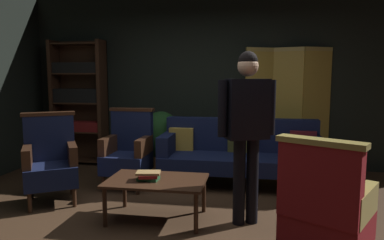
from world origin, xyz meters
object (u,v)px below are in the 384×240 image
(bookshelf, at_px, (79,100))
(book_green_cloth, at_px, (148,178))
(standing_figure, at_px, (247,122))
(folding_screen, at_px, (287,108))
(velvet_couch, at_px, (240,151))
(armchair_gilt_accent, at_px, (325,210))
(armchair_wing_left, at_px, (51,160))
(potted_plant, at_px, (161,137))
(book_red_leather, at_px, (148,175))
(armchair_wing_right, at_px, (128,150))
(coffee_table, at_px, (157,184))
(book_tan_leather, at_px, (148,173))

(bookshelf, height_order, book_green_cloth, bookshelf)
(standing_figure, bearing_deg, folding_screen, 74.66)
(folding_screen, xyz_separation_m, velvet_couch, (-0.68, -0.82, -0.53))
(armchair_gilt_accent, distance_m, armchair_wing_left, 3.04)
(velvet_couch, xyz_separation_m, potted_plant, (-1.23, 0.48, 0.08))
(bookshelf, xyz_separation_m, book_red_leather, (1.83, -2.13, -0.60))
(armchair_gilt_accent, bearing_deg, armchair_wing_left, 159.50)
(bookshelf, bearing_deg, velvet_couch, -15.35)
(potted_plant, bearing_deg, folding_screen, 10.29)
(armchair_wing_right, bearing_deg, bookshelf, 138.39)
(folding_screen, height_order, armchair_wing_left, folding_screen)
(folding_screen, xyz_separation_m, armchair_gilt_accent, (0.01, -2.94, -0.50))
(coffee_table, relative_size, armchair_wing_left, 0.96)
(folding_screen, distance_m, book_green_cloth, 2.76)
(potted_plant, bearing_deg, standing_figure, -53.22)
(armchair_gilt_accent, bearing_deg, potted_plant, 126.55)
(armchair_gilt_accent, xyz_separation_m, standing_figure, (-0.59, 0.81, 0.54))
(folding_screen, height_order, standing_figure, folding_screen)
(armchair_wing_right, distance_m, book_red_leather, 1.18)
(velvet_couch, xyz_separation_m, book_tan_leather, (-0.87, -1.39, 0.04))
(bookshelf, distance_m, armchair_wing_right, 1.76)
(coffee_table, height_order, standing_figure, standing_figure)
(bookshelf, relative_size, armchair_wing_right, 1.97)
(potted_plant, xyz_separation_m, book_tan_leather, (0.36, -1.86, -0.04))
(armchair_gilt_accent, relative_size, standing_figure, 0.61)
(armchair_gilt_accent, height_order, armchair_wing_left, same)
(folding_screen, xyz_separation_m, potted_plant, (-1.91, -0.35, -0.45))
(coffee_table, xyz_separation_m, armchair_gilt_accent, (1.49, -0.76, 0.12))
(potted_plant, height_order, book_tan_leather, potted_plant)
(coffee_table, relative_size, standing_figure, 0.59)
(folding_screen, height_order, potted_plant, folding_screen)
(bookshelf, bearing_deg, book_green_cloth, -49.37)
(bookshelf, bearing_deg, armchair_gilt_accent, -40.09)
(book_red_leather, bearing_deg, armchair_wing_left, 165.22)
(armchair_wing_right, relative_size, book_red_leather, 5.68)
(folding_screen, xyz_separation_m, book_tan_leather, (-1.56, -2.21, -0.49))
(potted_plant, bearing_deg, armchair_wing_left, -121.35)
(folding_screen, relative_size, armchair_gilt_accent, 1.83)
(folding_screen, distance_m, standing_figure, 2.21)
(standing_figure, bearing_deg, velvet_couch, 94.41)
(coffee_table, xyz_separation_m, armchair_wing_left, (-1.36, 0.30, 0.12))
(armchair_gilt_accent, xyz_separation_m, book_green_cloth, (-1.56, 0.73, -0.05))
(armchair_gilt_accent, bearing_deg, armchair_wing_right, 140.82)
(armchair_wing_left, xyz_separation_m, standing_figure, (2.26, -0.25, 0.54))
(standing_figure, height_order, potted_plant, standing_figure)
(armchair_wing_left, relative_size, book_tan_leather, 4.36)
(coffee_table, bearing_deg, book_red_leather, -155.59)
(coffee_table, xyz_separation_m, book_green_cloth, (-0.08, -0.03, 0.06))
(book_green_cloth, bearing_deg, potted_plant, 100.80)
(velvet_couch, distance_m, coffee_table, 1.57)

